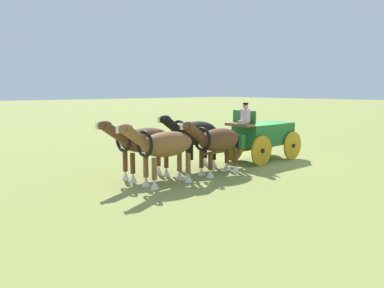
{
  "coord_description": "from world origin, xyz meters",
  "views": [
    {
      "loc": [
        14.46,
        11.41,
        3.33
      ],
      "look_at": [
        4.53,
        0.05,
        1.2
      ],
      "focal_mm": 36.31,
      "sensor_mm": 36.0,
      "label": 1
    }
  ],
  "objects_px": {
    "draft_horse_rear_near": "(217,141)",
    "draft_horse_rear_off": "(195,135)",
    "draft_horse_lead_near": "(164,146)",
    "show_wagon": "(262,135)",
    "draft_horse_lead_off": "(143,142)"
  },
  "relations": [
    {
      "from": "draft_horse_rear_near",
      "to": "draft_horse_rear_off",
      "type": "distance_m",
      "value": 1.31
    },
    {
      "from": "draft_horse_lead_near",
      "to": "show_wagon",
      "type": "bearing_deg",
      "value": -173.49
    },
    {
      "from": "draft_horse_rear_near",
      "to": "draft_horse_rear_off",
      "type": "relative_size",
      "value": 0.98
    },
    {
      "from": "draft_horse_rear_off",
      "to": "draft_horse_rear_near",
      "type": "bearing_deg",
      "value": 89.96
    },
    {
      "from": "show_wagon",
      "to": "draft_horse_rear_off",
      "type": "relative_size",
      "value": 1.85
    },
    {
      "from": "draft_horse_lead_near",
      "to": "draft_horse_lead_off",
      "type": "height_order",
      "value": "draft_horse_lead_off"
    },
    {
      "from": "draft_horse_rear_near",
      "to": "draft_horse_lead_near",
      "type": "bearing_deg",
      "value": 0.63
    },
    {
      "from": "show_wagon",
      "to": "draft_horse_lead_off",
      "type": "xyz_separation_m",
      "value": [
        6.27,
        -0.59,
        0.18
      ]
    },
    {
      "from": "draft_horse_rear_near",
      "to": "draft_horse_rear_off",
      "type": "height_order",
      "value": "draft_horse_rear_off"
    },
    {
      "from": "show_wagon",
      "to": "draft_horse_lead_near",
      "type": "height_order",
      "value": "show_wagon"
    },
    {
      "from": "draft_horse_lead_near",
      "to": "draft_horse_lead_off",
      "type": "xyz_separation_m",
      "value": [
        0.01,
        -1.3,
        0.02
      ]
    },
    {
      "from": "show_wagon",
      "to": "draft_horse_lead_off",
      "type": "relative_size",
      "value": 1.83
    },
    {
      "from": "draft_horse_rear_off",
      "to": "draft_horse_lead_near",
      "type": "xyz_separation_m",
      "value": [
        2.6,
        1.33,
        -0.08
      ]
    },
    {
      "from": "draft_horse_rear_off",
      "to": "draft_horse_lead_off",
      "type": "bearing_deg",
      "value": 0.63
    },
    {
      "from": "show_wagon",
      "to": "draft_horse_rear_near",
      "type": "relative_size",
      "value": 1.9
    }
  ]
}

